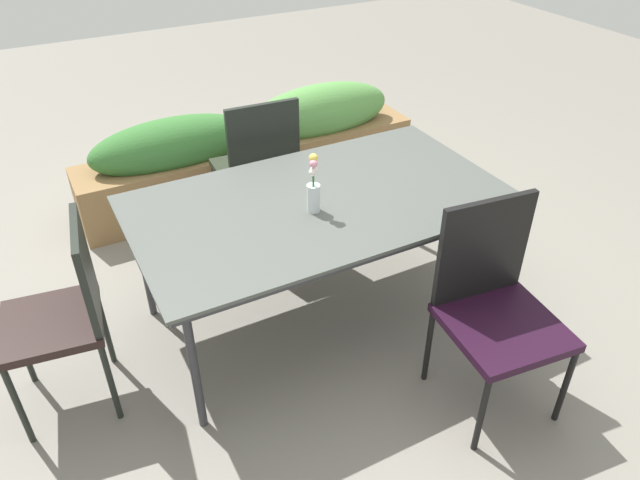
% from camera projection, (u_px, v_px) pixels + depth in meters
% --- Properties ---
extents(ground_plane, '(12.00, 12.00, 0.00)m').
position_uv_depth(ground_plane, '(328.00, 299.00, 3.42)').
color(ground_plane, gray).
extents(dining_table, '(1.83, 1.04, 0.73)m').
position_uv_depth(dining_table, '(320.00, 206.00, 2.94)').
color(dining_table, '#4C514C').
rests_on(dining_table, ground).
extents(chair_near_right, '(0.52, 0.52, 0.97)m').
position_uv_depth(chair_near_right, '(495.00, 299.00, 2.59)').
color(chair_near_right, black).
rests_on(chair_near_right, ground).
extents(chair_end_left, '(0.46, 0.46, 0.92)m').
position_uv_depth(chair_end_left, '(66.00, 308.00, 2.54)').
color(chair_end_left, black).
rests_on(chair_end_left, ground).
extents(chair_far_side, '(0.48, 0.48, 0.97)m').
position_uv_depth(chair_far_side, '(258.00, 163.00, 3.62)').
color(chair_far_side, '#272E20').
rests_on(chair_far_side, ground).
extents(flower_vase, '(0.06, 0.06, 0.30)m').
position_uv_depth(flower_vase, '(313.00, 189.00, 2.76)').
color(flower_vase, silver).
rests_on(flower_vase, dining_table).
extents(planter_box, '(2.45, 0.41, 0.72)m').
position_uv_depth(planter_box, '(253.00, 150.00, 4.26)').
color(planter_box, olive).
rests_on(planter_box, ground).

